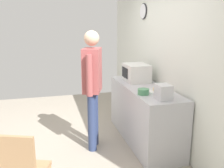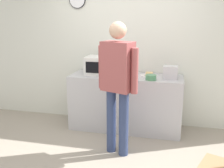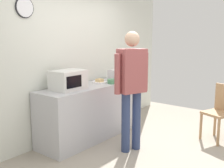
% 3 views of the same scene
% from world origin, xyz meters
% --- Properties ---
extents(ground_plane, '(6.00, 6.00, 0.00)m').
position_xyz_m(ground_plane, '(0.00, 0.00, 0.00)').
color(ground_plane, '#9E9384').
extents(back_wall, '(5.40, 0.13, 2.60)m').
position_xyz_m(back_wall, '(-0.00, 1.60, 1.30)').
color(back_wall, silver).
rests_on(back_wall, ground_plane).
extents(kitchen_counter, '(1.83, 0.62, 0.92)m').
position_xyz_m(kitchen_counter, '(0.03, 1.22, 0.46)').
color(kitchen_counter, '#B7B7BC').
rests_on(kitchen_counter, ground_plane).
extents(microwave, '(0.50, 0.39, 0.30)m').
position_xyz_m(microwave, '(-0.39, 1.23, 1.07)').
color(microwave, silver).
rests_on(microwave, kitchen_counter).
extents(sandwich_plate, '(0.27, 0.27, 0.07)m').
position_xyz_m(sandwich_plate, '(0.40, 1.27, 0.94)').
color(sandwich_plate, white).
rests_on(sandwich_plate, kitchen_counter).
extents(salad_bowl, '(0.17, 0.17, 0.08)m').
position_xyz_m(salad_bowl, '(0.45, 1.03, 0.96)').
color(salad_bowl, '#4C8E60').
rests_on(salad_bowl, kitchen_counter).
extents(toaster, '(0.22, 0.18, 0.20)m').
position_xyz_m(toaster, '(0.74, 1.19, 1.02)').
color(toaster, silver).
rests_on(toaster, kitchen_counter).
extents(fork_utensil, '(0.14, 0.13, 0.01)m').
position_xyz_m(fork_utensil, '(-0.47, 1.47, 0.92)').
color(fork_utensil, silver).
rests_on(fork_utensil, kitchen_counter).
extents(spoon_utensil, '(0.12, 0.15, 0.01)m').
position_xyz_m(spoon_utensil, '(0.15, 1.47, 0.92)').
color(spoon_utensil, silver).
rests_on(spoon_utensil, kitchen_counter).
extents(person_standing, '(0.56, 0.36, 1.80)m').
position_xyz_m(person_standing, '(0.07, 0.36, 1.06)').
color(person_standing, navy).
rests_on(person_standing, ground_plane).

